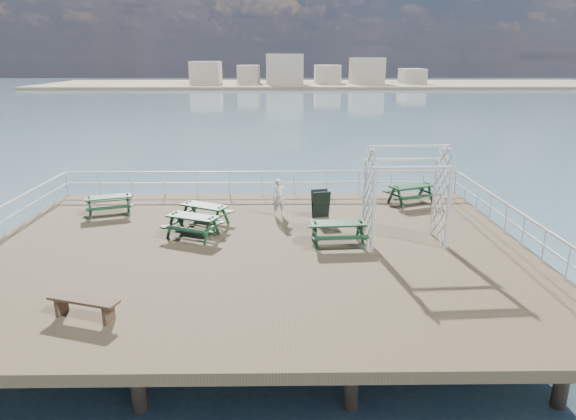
# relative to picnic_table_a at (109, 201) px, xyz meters

# --- Properties ---
(ground) EXTENTS (18.00, 14.00, 0.30)m
(ground) POSITION_rel_picnic_table_a_xyz_m (5.99, -3.85, -0.69)
(ground) COLOR brown
(ground) RESTS_ON ground
(sea_backdrop) EXTENTS (300.00, 300.00, 9.20)m
(sea_backdrop) POSITION_rel_picnic_table_a_xyz_m (18.53, 130.22, -1.04)
(sea_backdrop) COLOR #446473
(sea_backdrop) RESTS_ON ground
(railing) EXTENTS (17.77, 13.76, 1.10)m
(railing) POSITION_rel_picnic_table_a_xyz_m (5.92, -1.28, 0.33)
(railing) COLOR silver
(railing) RESTS_ON ground
(picnic_table_a) EXTENTS (2.09, 1.88, 0.84)m
(picnic_table_a) POSITION_rel_picnic_table_a_xyz_m (0.00, 0.00, 0.00)
(picnic_table_a) COLOR #12341D
(picnic_table_a) RESTS_ON ground
(picnic_table_b) EXTENTS (2.20, 2.02, 0.87)m
(picnic_table_b) POSITION_rel_picnic_table_a_xyz_m (3.78, -2.70, 0.02)
(picnic_table_b) COLOR #12341D
(picnic_table_b) RESTS_ON ground
(picnic_table_c) EXTENTS (2.32, 2.13, 0.92)m
(picnic_table_c) POSITION_rel_picnic_table_a_xyz_m (12.42, 1.39, 0.05)
(picnic_table_c) COLOR #12341D
(picnic_table_c) RESTS_ON ground
(picnic_table_d) EXTENTS (2.21, 2.07, 0.85)m
(picnic_table_d) POSITION_rel_picnic_table_a_xyz_m (3.99, -1.31, 0.00)
(picnic_table_d) COLOR #12341D
(picnic_table_d) RESTS_ON ground
(picnic_table_e) EXTENTS (1.93, 1.60, 0.89)m
(picnic_table_e) POSITION_rel_picnic_table_a_xyz_m (8.74, -3.58, 0.03)
(picnic_table_e) COLOR #12341D
(picnic_table_e) RESTS_ON ground
(flat_bench_far) EXTENTS (1.84, 0.96, 0.52)m
(flat_bench_far) POSITION_rel_picnic_table_a_xyz_m (2.12, -8.53, -0.15)
(flat_bench_far) COLOR brown
(flat_bench_far) RESTS_ON ground
(trellis_arbor) EXTENTS (2.75, 1.58, 3.32)m
(trellis_arbor) POSITION_rel_picnic_table_a_xyz_m (10.99, -3.37, 0.94)
(trellis_arbor) COLOR silver
(trellis_arbor) RESTS_ON ground
(sandwich_board) EXTENTS (0.76, 0.63, 1.10)m
(sandwich_board) POSITION_rel_picnic_table_a_xyz_m (8.40, -0.52, -0.00)
(sandwich_board) COLOR black
(sandwich_board) RESTS_ON ground
(person) EXTENTS (0.61, 0.46, 1.50)m
(person) POSITION_rel_picnic_table_a_xyz_m (6.78, -0.34, 0.21)
(person) COLOR silver
(person) RESTS_ON ground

